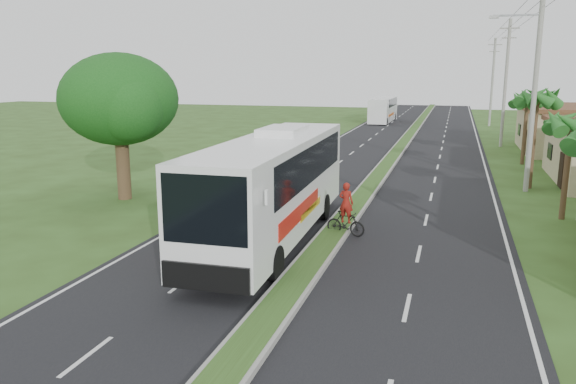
# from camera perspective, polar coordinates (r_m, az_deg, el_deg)

# --- Properties ---
(ground) EXTENTS (180.00, 180.00, 0.00)m
(ground) POSITION_cam_1_polar(r_m,az_deg,el_deg) (17.20, 0.11, -10.35)
(ground) COLOR #2F4519
(ground) RESTS_ON ground
(road_asphalt) EXTENTS (14.00, 160.00, 0.02)m
(road_asphalt) POSITION_cam_1_polar(r_m,az_deg,el_deg) (36.13, 9.14, 1.52)
(road_asphalt) COLOR black
(road_asphalt) RESTS_ON ground
(median_strip) EXTENTS (1.20, 160.00, 0.18)m
(median_strip) POSITION_cam_1_polar(r_m,az_deg,el_deg) (36.11, 9.15, 1.66)
(median_strip) COLOR gray
(median_strip) RESTS_ON ground
(lane_edge_left) EXTENTS (0.12, 160.00, 0.01)m
(lane_edge_left) POSITION_cam_1_polar(r_m,az_deg,el_deg) (37.56, -1.04, 2.06)
(lane_edge_left) COLOR silver
(lane_edge_left) RESTS_ON ground
(lane_edge_right) EXTENTS (0.12, 160.00, 0.01)m
(lane_edge_right) POSITION_cam_1_polar(r_m,az_deg,el_deg) (35.92, 19.79, 0.87)
(lane_edge_right) COLOR silver
(lane_edge_right) RESTS_ON ground
(shop_far) EXTENTS (8.60, 11.60, 3.82)m
(shop_far) POSITION_cam_1_polar(r_m,az_deg,el_deg) (52.32, 27.11, 5.73)
(shop_far) COLOR tan
(shop_far) RESTS_ON ground
(palm_verge_b) EXTENTS (2.40, 2.40, 5.05)m
(palm_verge_b) POSITION_cam_1_polar(r_m,az_deg,el_deg) (27.77, 26.85, 6.26)
(palm_verge_b) COLOR #473321
(palm_verge_b) RESTS_ON ground
(palm_verge_c) EXTENTS (2.40, 2.40, 5.85)m
(palm_verge_c) POSITION_cam_1_polar(r_m,az_deg,el_deg) (34.54, 24.00, 8.70)
(palm_verge_c) COLOR #473321
(palm_verge_c) RESTS_ON ground
(palm_verge_d) EXTENTS (2.40, 2.40, 5.25)m
(palm_verge_d) POSITION_cam_1_polar(r_m,az_deg,el_deg) (43.55, 23.15, 8.52)
(palm_verge_d) COLOR #473321
(palm_verge_d) RESTS_ON ground
(shade_tree) EXTENTS (6.30, 6.00, 7.54)m
(shade_tree) POSITION_cam_1_polar(r_m,az_deg,el_deg) (30.27, -16.94, 8.69)
(shade_tree) COLOR #473321
(shade_tree) RESTS_ON ground
(utility_pole_b) EXTENTS (3.20, 0.28, 12.00)m
(utility_pole_b) POSITION_cam_1_polar(r_m,az_deg,el_deg) (33.48, 23.81, 10.59)
(utility_pole_b) COLOR gray
(utility_pole_b) RESTS_ON ground
(utility_pole_c) EXTENTS (1.60, 0.28, 11.00)m
(utility_pole_c) POSITION_cam_1_polar(r_m,az_deg,el_deg) (53.40, 21.23, 10.38)
(utility_pole_c) COLOR gray
(utility_pole_c) RESTS_ON ground
(utility_pole_d) EXTENTS (1.60, 0.28, 10.50)m
(utility_pole_d) POSITION_cam_1_polar(r_m,az_deg,el_deg) (73.36, 20.05, 10.53)
(utility_pole_d) COLOR gray
(utility_pole_d) RESTS_ON ground
(coach_bus_main) EXTENTS (3.17, 13.60, 4.37)m
(coach_bus_main) POSITION_cam_1_polar(r_m,az_deg,el_deg) (21.97, -1.40, 1.18)
(coach_bus_main) COLOR white
(coach_bus_main) RESTS_ON ground
(coach_bus_far) EXTENTS (2.55, 10.99, 3.19)m
(coach_bus_far) POSITION_cam_1_polar(r_m,az_deg,el_deg) (76.04, 9.66, 8.39)
(coach_bus_far) COLOR white
(coach_bus_far) RESTS_ON ground
(motorcyclist) EXTENTS (1.72, 0.82, 2.22)m
(motorcyclist) POSITION_cam_1_polar(r_m,az_deg,el_deg) (22.95, 5.89, -2.49)
(motorcyclist) COLOR black
(motorcyclist) RESTS_ON ground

